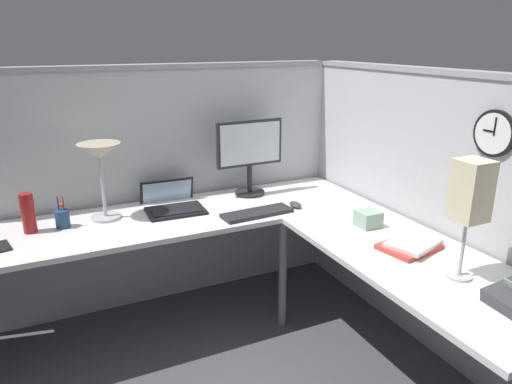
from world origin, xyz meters
TOP-DOWN VIEW (x-y plane):
  - ground_plane at (0.00, 0.00)m, footprint 6.80×6.80m
  - cubicle_wall_back at (-0.36, 0.87)m, footprint 2.57×0.12m
  - cubicle_wall_right at (0.87, -0.27)m, footprint 0.12×2.37m
  - desk at (-0.15, -0.05)m, footprint 2.35×2.15m
  - monitor at (0.16, 0.64)m, footprint 0.46×0.20m
  - laptop at (-0.39, 0.61)m, footprint 0.35×0.39m
  - keyboard at (0.03, 0.26)m, footprint 0.44×0.17m
  - computer_mouse at (0.31, 0.28)m, footprint 0.06×0.10m
  - desk_lamp_dome at (-0.79, 0.58)m, footprint 0.24×0.24m
  - pen_cup at (-1.02, 0.54)m, footprint 0.08×0.08m
  - cell_phone at (-1.32, 0.39)m, footprint 0.10×0.16m
  - thermos_flask at (-1.19, 0.54)m, footprint 0.07×0.07m
  - book_stack at (0.52, -0.50)m, footprint 0.32×0.27m
  - desk_lamp_paper at (0.50, -0.82)m, footprint 0.13×0.13m
  - tissue_box at (0.51, -0.17)m, footprint 0.12×0.12m
  - wall_clock at (0.82, -0.64)m, footprint 0.04×0.22m

SIDE VIEW (x-z plane):
  - ground_plane at x=0.00m, z-range 0.00..0.00m
  - desk at x=-0.15m, z-range 0.27..1.00m
  - cell_phone at x=-1.32m, z-range 0.73..0.74m
  - keyboard at x=0.03m, z-range 0.73..0.75m
  - computer_mouse at x=0.31m, z-range 0.73..0.76m
  - book_stack at x=0.52m, z-range 0.73..0.77m
  - laptop at x=-0.39m, z-range 0.65..0.86m
  - tissue_box at x=0.51m, z-range 0.73..0.82m
  - pen_cup at x=-1.02m, z-range 0.69..0.87m
  - cubicle_wall_back at x=-0.36m, z-range 0.00..1.58m
  - cubicle_wall_right at x=0.87m, z-range 0.00..1.58m
  - thermos_flask at x=-1.19m, z-range 0.73..0.95m
  - monitor at x=0.16m, z-range 0.77..1.27m
  - desk_lamp_dome at x=-0.79m, z-range 0.87..1.32m
  - desk_lamp_paper at x=0.50m, z-range 0.85..1.38m
  - wall_clock at x=0.82m, z-range 1.20..1.42m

